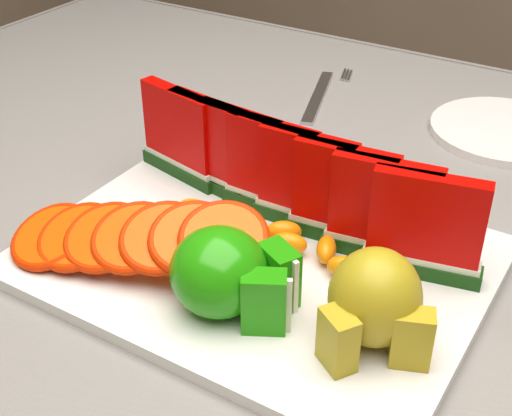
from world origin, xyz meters
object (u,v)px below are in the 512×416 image
at_px(pear_cluster, 375,302).
at_px(fork, 321,95).
at_px(apple_cluster, 228,275).
at_px(side_plate, 505,131).
at_px(platter, 258,259).

xyz_separation_m(pear_cluster, fork, (-0.26, 0.42, -0.05)).
bearing_deg(apple_cluster, side_plate, 77.29).
bearing_deg(platter, apple_cluster, -76.70).
bearing_deg(platter, side_plate, 72.50).
xyz_separation_m(platter, side_plate, (0.12, 0.38, -0.00)).
height_order(platter, apple_cluster, apple_cluster).
bearing_deg(pear_cluster, platter, 159.24).
height_order(pear_cluster, fork, pear_cluster).
bearing_deg(pear_cluster, apple_cluster, -168.41).
relative_size(platter, fork, 2.08).
distance_m(platter, pear_cluster, 0.15).
bearing_deg(apple_cluster, platter, 103.30).
relative_size(apple_cluster, side_plate, 0.55).
relative_size(apple_cluster, pear_cluster, 1.10).
distance_m(platter, apple_cluster, 0.09).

